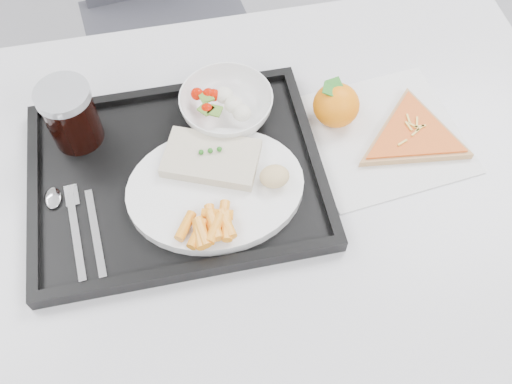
{
  "coord_description": "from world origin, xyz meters",
  "views": [
    {
      "loc": [
        -0.05,
        -0.16,
        1.5
      ],
      "look_at": [
        0.05,
        0.29,
        0.77
      ],
      "focal_mm": 40.0,
      "sensor_mm": 36.0,
      "label": 1
    }
  ],
  "objects_px": {
    "tray": "(177,176)",
    "tangerine": "(336,105)",
    "dinner_plate": "(216,189)",
    "pizza_slice": "(413,135)",
    "table": "(227,217)",
    "salad_bowl": "(226,106)",
    "cola_glass": "(70,114)"
  },
  "relations": [
    {
      "from": "tray",
      "to": "tangerine",
      "type": "relative_size",
      "value": 4.84
    },
    {
      "from": "dinner_plate",
      "to": "pizza_slice",
      "type": "distance_m",
      "value": 0.34
    },
    {
      "from": "table",
      "to": "pizza_slice",
      "type": "bearing_deg",
      "value": 8.23
    },
    {
      "from": "tray",
      "to": "pizza_slice",
      "type": "height_order",
      "value": "tray"
    },
    {
      "from": "tray",
      "to": "tangerine",
      "type": "distance_m",
      "value": 0.28
    },
    {
      "from": "dinner_plate",
      "to": "tangerine",
      "type": "distance_m",
      "value": 0.25
    },
    {
      "from": "pizza_slice",
      "to": "salad_bowl",
      "type": "bearing_deg",
      "value": 161.16
    },
    {
      "from": "dinner_plate",
      "to": "tangerine",
      "type": "xyz_separation_m",
      "value": [
        0.22,
        0.11,
        0.01
      ]
    },
    {
      "from": "cola_glass",
      "to": "pizza_slice",
      "type": "xyz_separation_m",
      "value": [
        0.53,
        -0.1,
        -0.06
      ]
    },
    {
      "from": "cola_glass",
      "to": "table",
      "type": "bearing_deg",
      "value": -35.25
    },
    {
      "from": "dinner_plate",
      "to": "tray",
      "type": "bearing_deg",
      "value": 140.9
    },
    {
      "from": "tangerine",
      "to": "pizza_slice",
      "type": "distance_m",
      "value": 0.14
    },
    {
      "from": "salad_bowl",
      "to": "pizza_slice",
      "type": "xyz_separation_m",
      "value": [
        0.29,
        -0.1,
        -0.03
      ]
    },
    {
      "from": "tray",
      "to": "dinner_plate",
      "type": "distance_m",
      "value": 0.07
    },
    {
      "from": "table",
      "to": "pizza_slice",
      "type": "distance_m",
      "value": 0.33
    },
    {
      "from": "tray",
      "to": "dinner_plate",
      "type": "height_order",
      "value": "dinner_plate"
    },
    {
      "from": "dinner_plate",
      "to": "cola_glass",
      "type": "xyz_separation_m",
      "value": [
        -0.2,
        0.15,
        0.05
      ]
    },
    {
      "from": "salad_bowl",
      "to": "tangerine",
      "type": "xyz_separation_m",
      "value": [
        0.18,
        -0.03,
        -0.0
      ]
    },
    {
      "from": "salad_bowl",
      "to": "pizza_slice",
      "type": "relative_size",
      "value": 0.54
    },
    {
      "from": "table",
      "to": "salad_bowl",
      "type": "relative_size",
      "value": 7.89
    },
    {
      "from": "table",
      "to": "tray",
      "type": "distance_m",
      "value": 0.11
    },
    {
      "from": "tray",
      "to": "pizza_slice",
      "type": "relative_size",
      "value": 1.59
    },
    {
      "from": "dinner_plate",
      "to": "pizza_slice",
      "type": "relative_size",
      "value": 0.95
    },
    {
      "from": "table",
      "to": "pizza_slice",
      "type": "height_order",
      "value": "pizza_slice"
    },
    {
      "from": "tangerine",
      "to": "dinner_plate",
      "type": "bearing_deg",
      "value": -152.87
    },
    {
      "from": "dinner_plate",
      "to": "table",
      "type": "bearing_deg",
      "value": -5.48
    },
    {
      "from": "table",
      "to": "tray",
      "type": "height_order",
      "value": "tray"
    },
    {
      "from": "table",
      "to": "tangerine",
      "type": "height_order",
      "value": "tangerine"
    },
    {
      "from": "table",
      "to": "tray",
      "type": "bearing_deg",
      "value": 146.14
    },
    {
      "from": "table",
      "to": "cola_glass",
      "type": "bearing_deg",
      "value": 144.75
    },
    {
      "from": "salad_bowl",
      "to": "dinner_plate",
      "type": "bearing_deg",
      "value": -106.57
    },
    {
      "from": "dinner_plate",
      "to": "tangerine",
      "type": "relative_size",
      "value": 2.91
    }
  ]
}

